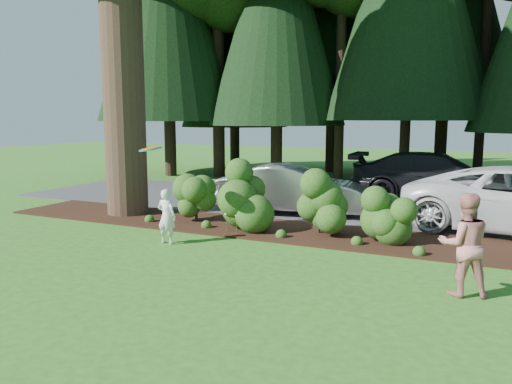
% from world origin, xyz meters
% --- Properties ---
extents(ground, '(80.00, 80.00, 0.00)m').
position_xyz_m(ground, '(0.00, 0.00, 0.00)').
color(ground, '#2D5C1A').
rests_on(ground, ground).
extents(mulch_bed, '(16.00, 2.50, 0.05)m').
position_xyz_m(mulch_bed, '(0.00, 3.25, 0.03)').
color(mulch_bed, black).
rests_on(mulch_bed, ground).
extents(driveway, '(22.00, 6.00, 0.03)m').
position_xyz_m(driveway, '(0.00, 7.50, 0.01)').
color(driveway, '#38383A').
rests_on(driveway, ground).
extents(shrub_row, '(6.53, 1.60, 1.61)m').
position_xyz_m(shrub_row, '(0.77, 3.14, 0.81)').
color(shrub_row, '#1F4314').
rests_on(shrub_row, ground).
extents(lily_cluster, '(0.69, 0.09, 0.57)m').
position_xyz_m(lily_cluster, '(-0.30, 2.40, 0.50)').
color(lily_cluster, '#1F4314').
rests_on(lily_cluster, ground).
extents(car_silver_wagon, '(4.77, 2.42, 1.50)m').
position_xyz_m(car_silver_wagon, '(-0.02, 5.59, 0.78)').
color(car_silver_wagon, '#A8A8AD').
rests_on(car_silver_wagon, driveway).
extents(car_dark_suv, '(6.05, 2.63, 1.73)m').
position_xyz_m(car_dark_suv, '(3.83, 9.80, 0.90)').
color(car_dark_suv, black).
rests_on(car_dark_suv, driveway).
extents(child, '(0.48, 0.32, 1.32)m').
position_xyz_m(child, '(-1.38, 0.88, 0.66)').
color(child, white).
rests_on(child, ground).
extents(adult, '(1.01, 0.89, 1.75)m').
position_xyz_m(adult, '(5.16, 0.10, 0.87)').
color(adult, red).
rests_on(adult, ground).
extents(frisbee, '(0.55, 0.54, 0.15)m').
position_xyz_m(frisbee, '(-1.67, 0.73, 2.26)').
color(frisbee, '#157478').
rests_on(frisbee, ground).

